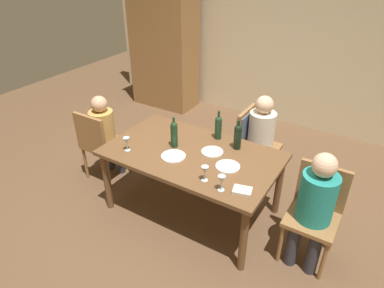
% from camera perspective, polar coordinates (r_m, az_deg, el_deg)
% --- Properties ---
extents(ground_plane, '(10.00, 10.00, 0.00)m').
position_cam_1_polar(ground_plane, '(3.89, 0.00, -10.83)').
color(ground_plane, brown).
extents(rear_room_partition, '(6.40, 0.12, 2.70)m').
position_cam_1_polar(rear_room_partition, '(5.57, 15.61, 16.77)').
color(rear_room_partition, beige).
rests_on(rear_room_partition, ground_plane).
extents(armoire_cabinet, '(1.18, 0.62, 2.18)m').
position_cam_1_polar(armoire_cabinet, '(6.10, -4.73, 16.42)').
color(armoire_cabinet, olive).
rests_on(armoire_cabinet, ground_plane).
extents(dining_table, '(1.75, 1.04, 0.75)m').
position_cam_1_polar(dining_table, '(3.49, 0.00, -2.55)').
color(dining_table, brown).
rests_on(dining_table, ground_plane).
extents(chair_far_right, '(0.46, 0.44, 0.92)m').
position_cam_1_polar(chair_far_right, '(4.12, 9.85, 1.36)').
color(chair_far_right, olive).
rests_on(chair_far_right, ground_plane).
extents(chair_left_end, '(0.44, 0.44, 0.92)m').
position_cam_1_polar(chair_left_end, '(4.21, -15.34, 0.36)').
color(chair_left_end, olive).
rests_on(chair_left_end, ground_plane).
extents(chair_right_end, '(0.44, 0.44, 0.92)m').
position_cam_1_polar(chair_right_end, '(3.29, 20.08, -9.96)').
color(chair_right_end, olive).
rests_on(chair_right_end, ground_plane).
extents(person_woman_host, '(0.35, 0.31, 1.13)m').
position_cam_1_polar(person_woman_host, '(4.05, 11.86, 1.54)').
color(person_woman_host, '#33333D').
rests_on(person_woman_host, ground_plane).
extents(person_man_bearded, '(0.29, 0.33, 1.09)m').
position_cam_1_polar(person_man_bearded, '(4.23, -14.45, 2.19)').
color(person_man_bearded, '#33333D').
rests_on(person_man_bearded, ground_plane).
extents(person_man_guest, '(0.31, 0.36, 1.14)m').
position_cam_1_polar(person_man_guest, '(3.13, 19.97, -9.38)').
color(person_man_guest, '#33333D').
rests_on(person_man_guest, ground_plane).
extents(wine_bottle_tall_green, '(0.08, 0.08, 0.32)m').
position_cam_1_polar(wine_bottle_tall_green, '(3.48, 7.68, 1.33)').
color(wine_bottle_tall_green, black).
rests_on(wine_bottle_tall_green, dining_table).
extents(wine_bottle_dark_red, '(0.07, 0.07, 0.33)m').
position_cam_1_polar(wine_bottle_dark_red, '(3.48, -3.02, 1.77)').
color(wine_bottle_dark_red, '#19381E').
rests_on(wine_bottle_dark_red, dining_table).
extents(wine_bottle_short_olive, '(0.07, 0.07, 0.33)m').
position_cam_1_polar(wine_bottle_short_olive, '(3.64, 4.44, 2.91)').
color(wine_bottle_short_olive, '#19381E').
rests_on(wine_bottle_short_olive, dining_table).
extents(wine_glass_near_left, '(0.07, 0.07, 0.15)m').
position_cam_1_polar(wine_glass_near_left, '(3.49, -10.93, 0.45)').
color(wine_glass_near_left, silver).
rests_on(wine_glass_near_left, dining_table).
extents(wine_glass_centre, '(0.07, 0.07, 0.15)m').
position_cam_1_polar(wine_glass_centre, '(2.89, 4.99, -6.05)').
color(wine_glass_centre, silver).
rests_on(wine_glass_centre, dining_table).
extents(wine_glass_near_right, '(0.07, 0.07, 0.15)m').
position_cam_1_polar(wine_glass_near_right, '(2.99, 2.18, -4.48)').
color(wine_glass_near_right, silver).
rests_on(wine_glass_near_right, dining_table).
extents(dinner_plate_host, '(0.22, 0.22, 0.01)m').
position_cam_1_polar(dinner_plate_host, '(3.45, 3.42, -1.32)').
color(dinner_plate_host, silver).
rests_on(dinner_plate_host, dining_table).
extents(dinner_plate_guest_left, '(0.23, 0.23, 0.01)m').
position_cam_1_polar(dinner_plate_guest_left, '(3.24, 6.02, -3.77)').
color(dinner_plate_guest_left, white).
rests_on(dinner_plate_guest_left, dining_table).
extents(dinner_plate_guest_right, '(0.25, 0.25, 0.01)m').
position_cam_1_polar(dinner_plate_guest_right, '(3.38, -3.14, -2.05)').
color(dinner_plate_guest_right, white).
rests_on(dinner_plate_guest_right, dining_table).
extents(folded_napkin, '(0.18, 0.16, 0.03)m').
position_cam_1_polar(folded_napkin, '(2.94, 8.44, -7.77)').
color(folded_napkin, beige).
rests_on(folded_napkin, dining_table).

